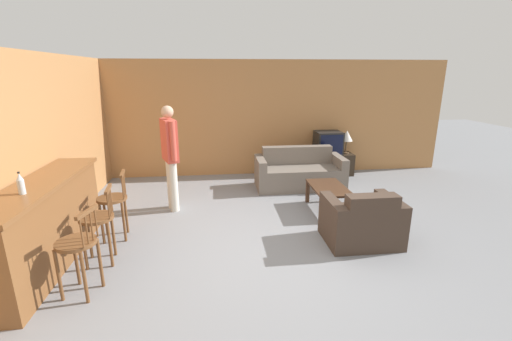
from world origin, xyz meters
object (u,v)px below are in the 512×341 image
at_px(bar_chair_near, 78,248).
at_px(bar_chair_mid, 98,223).
at_px(bottle, 21,184).
at_px(tv, 328,143).
at_px(person_by_window, 170,153).
at_px(armchair_near, 362,222).
at_px(bar_chair_far, 114,203).
at_px(coffee_table, 329,190).
at_px(couch_far, 299,173).
at_px(tv_unit, 327,164).
at_px(table_lamp, 347,136).

height_order(bar_chair_near, bar_chair_mid, same).
bearing_deg(bottle, bar_chair_near, -25.18).
bearing_deg(tv, bar_chair_near, -134.65).
relative_size(tv, person_by_window, 0.32).
height_order(bar_chair_near, armchair_near, bar_chair_near).
xyz_separation_m(bar_chair_far, coffee_table, (3.37, 0.64, -0.17)).
bearing_deg(couch_far, tv_unit, 43.10).
height_order(table_lamp, person_by_window, person_by_window).
bearing_deg(coffee_table, bar_chair_near, -149.87).
bearing_deg(table_lamp, tv_unit, 180.00).
bearing_deg(person_by_window, coffee_table, -7.97).
height_order(tv_unit, tv, tv).
bearing_deg(bar_chair_far, tv_unit, 34.48).
relative_size(tv_unit, person_by_window, 0.66).
bearing_deg(bar_chair_near, bar_chair_mid, 89.97).
relative_size(bar_chair_mid, tv_unit, 0.83).
relative_size(couch_far, armchair_near, 1.81).
bearing_deg(bar_chair_far, bottle, -119.71).
bearing_deg(bar_chair_far, person_by_window, 55.57).
relative_size(tv_unit, bottle, 4.86).
distance_m(tv, person_by_window, 3.77).
xyz_separation_m(bottle, table_lamp, (5.06, 3.80, -0.29)).
bearing_deg(coffee_table, person_by_window, 172.03).
bearing_deg(bar_chair_mid, couch_far, 39.69).
bearing_deg(table_lamp, tv, -179.60).
bearing_deg(table_lamp, couch_far, -148.27).
relative_size(armchair_near, person_by_window, 0.55).
bearing_deg(tv, couch_far, -137.01).
xyz_separation_m(bar_chair_near, couch_far, (3.17, 3.28, -0.24)).
bearing_deg(tv, bar_chair_mid, -139.58).
bearing_deg(person_by_window, bar_chair_mid, -112.47).
bearing_deg(bar_chair_mid, table_lamp, 37.55).
xyz_separation_m(couch_far, tv, (0.86, 0.80, 0.46)).
height_order(bar_chair_mid, couch_far, bar_chair_mid).
bearing_deg(bottle, coffee_table, 22.95).
relative_size(bar_chair_mid, couch_far, 0.55).
relative_size(bar_chair_far, table_lamp, 1.83).
distance_m(bottle, person_by_window, 2.43).
distance_m(bar_chair_mid, armchair_near, 3.48).
bearing_deg(armchair_near, tv_unit, 80.39).
xyz_separation_m(couch_far, armchair_near, (0.30, -2.50, 0.00)).
height_order(coffee_table, tv_unit, tv_unit).
xyz_separation_m(bar_chair_near, table_lamp, (4.47, 4.08, 0.36)).
relative_size(bar_chair_mid, tv, 1.69).
distance_m(bar_chair_near, table_lamp, 6.06).
bearing_deg(couch_far, armchair_near, -83.27).
relative_size(couch_far, bottle, 7.37).
height_order(couch_far, bottle, bottle).
distance_m(coffee_table, table_lamp, 2.45).
distance_m(couch_far, bottle, 4.89).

